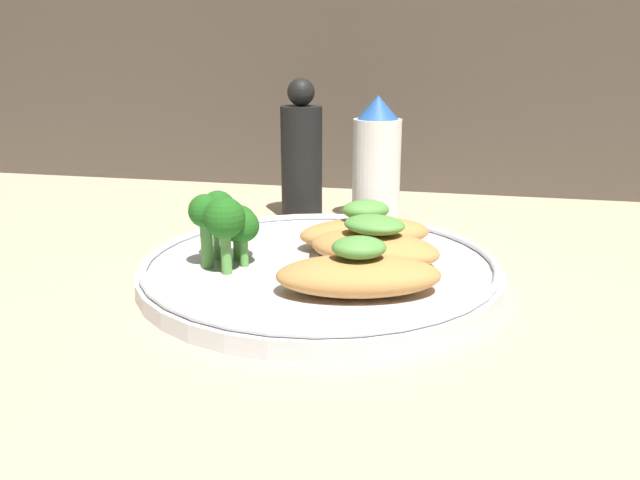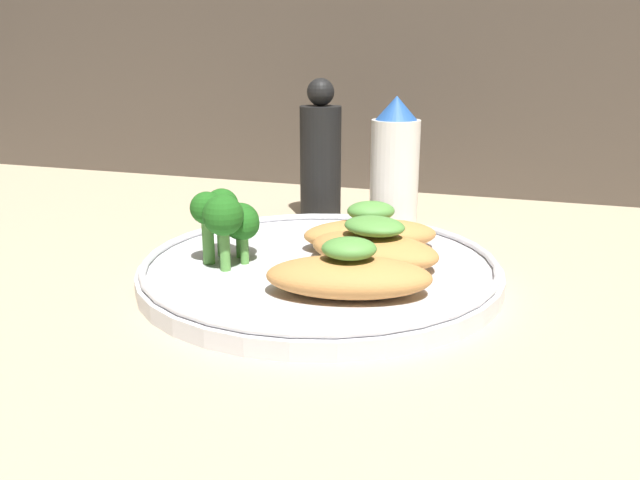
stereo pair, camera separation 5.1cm
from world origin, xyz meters
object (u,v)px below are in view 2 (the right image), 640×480
object	(u,v)px
sauce_bottle	(395,164)
pepper_grinder	(321,157)
plate	(320,268)
broccoli_bunch	(228,218)

from	to	relation	value
sauce_bottle	pepper_grinder	bearing A→B (deg)	-180.00
plate	pepper_grinder	size ratio (longest dim) A/B	1.91
sauce_bottle	pepper_grinder	distance (cm)	8.43
broccoli_bunch	pepper_grinder	world-z (taller)	pepper_grinder
plate	pepper_grinder	bearing A→B (deg)	108.32
broccoli_bunch	pepper_grinder	xyz separation A→B (cm)	(0.86, 21.44, 1.78)
broccoli_bunch	sauce_bottle	xyz separation A→B (cm)	(9.28, 21.44, 1.41)
plate	sauce_bottle	bearing A→B (deg)	84.08
broccoli_bunch	sauce_bottle	bearing A→B (deg)	66.60
broccoli_bunch	pepper_grinder	distance (cm)	21.53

